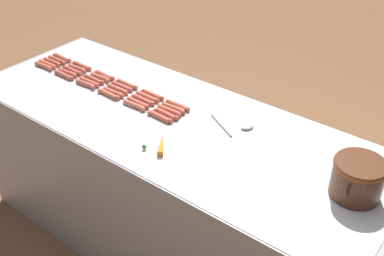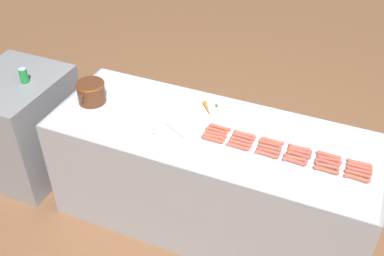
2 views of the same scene
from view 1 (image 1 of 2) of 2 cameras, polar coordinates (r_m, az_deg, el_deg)
name	(u,v)px [view 1 (image 1 of 2)]	position (r m, az deg, el deg)	size (l,w,h in m)	color
ground_plane	(174,241)	(3.07, -2.15, -13.49)	(20.00, 20.00, 0.00)	brown
griddle_counter	(173,186)	(2.75, -2.36, -6.99)	(0.89, 2.40, 0.92)	#9EA0A5
hot_dog_0	(62,58)	(3.19, -15.47, 8.20)	(0.04, 0.16, 0.03)	#B55B40
hot_dog_1	(82,66)	(3.05, -13.18, 7.35)	(0.03, 0.16, 0.03)	#B1563D
hot_dog_2	(104,75)	(2.91, -10.58, 6.30)	(0.04, 0.16, 0.03)	#BC5147
hot_dog_3	(127,84)	(2.79, -7.91, 5.29)	(0.03, 0.16, 0.03)	#B15642
hot_dog_4	(152,95)	(2.67, -4.83, 4.06)	(0.03, 0.16, 0.03)	#BA5441
hot_dog_5	(178,105)	(2.56, -1.73, 2.75)	(0.03, 0.16, 0.03)	#BE513D
hot_dog_6	(57,60)	(3.17, -16.02, 7.91)	(0.03, 0.16, 0.03)	#B05343
hot_dog_7	(77,68)	(3.03, -13.73, 7.04)	(0.04, 0.16, 0.03)	#B15647
hot_dog_8	(100,77)	(2.89, -11.06, 6.05)	(0.04, 0.16, 0.03)	#B75A42
hot_dog_9	(122,86)	(2.77, -8.49, 5.00)	(0.03, 0.16, 0.03)	#B35147
hot_dog_10	(147,97)	(2.65, -5.44, 3.76)	(0.03, 0.16, 0.03)	#BE5841
hot_dog_11	(173,108)	(2.54, -2.26, 2.45)	(0.04, 0.16, 0.03)	#B55941
hot_dog_12	(52,62)	(3.15, -16.59, 7.69)	(0.03, 0.16, 0.03)	#BC5040
hot_dog_13	(73,71)	(3.01, -14.26, 6.76)	(0.03, 0.16, 0.03)	#B84F42
hot_dog_14	(94,79)	(2.88, -11.82, 5.78)	(0.04, 0.16, 0.03)	#B05240
hot_dog_15	(118,89)	(2.75, -9.00, 4.68)	(0.03, 0.16, 0.03)	#B75544
hot_dog_16	(143,100)	(2.62, -5.96, 3.42)	(0.03, 0.16, 0.03)	#B85344
hot_dog_17	(169,111)	(2.51, -2.76, 2.12)	(0.03, 0.16, 0.03)	#BD5240
hot_dog_18	(48,64)	(3.14, -17.04, 7.45)	(0.03, 0.16, 0.03)	#BF5742
hot_dog_19	(68,72)	(2.99, -14.80, 6.53)	(0.04, 0.16, 0.03)	#BB4F41
hot_dog_20	(89,82)	(2.85, -12.33, 5.48)	(0.03, 0.16, 0.03)	#B55241
hot_dog_21	(114,92)	(2.72, -9.45, 4.34)	(0.03, 0.16, 0.03)	#B65244
hot_dog_22	(138,103)	(2.60, -6.54, 3.08)	(0.03, 0.16, 0.03)	#B05243
hot_dog_23	(166,114)	(2.49, -3.16, 1.71)	(0.03, 0.16, 0.03)	#BE533D
hot_dog_24	(44,66)	(3.12, -17.53, 7.18)	(0.04, 0.16, 0.03)	#BC5743
hot_dog_25	(64,75)	(2.97, -15.25, 6.19)	(0.03, 0.16, 0.03)	#B75441
hot_dog_26	(86,84)	(2.83, -12.76, 5.21)	(0.04, 0.16, 0.03)	#B25244
hot_dog_27	(109,94)	(2.70, -10.07, 4.04)	(0.04, 0.16, 0.03)	#BB5C3F
hot_dog_28	(134,105)	(2.58, -7.02, 2.76)	(0.03, 0.16, 0.03)	#B95B44
hot_dog_29	(160,117)	(2.46, -3.92, 1.35)	(0.03, 0.16, 0.03)	#BE5541
bean_pot	(358,177)	(2.06, 19.44, -5.59)	(0.27, 0.22, 0.17)	#562D19
serving_spoon	(238,126)	(2.41, 5.65, 0.23)	(0.16, 0.25, 0.02)	#B7B7BC
carrot	(161,144)	(2.26, -3.83, -1.92)	(0.16, 0.13, 0.03)	orange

